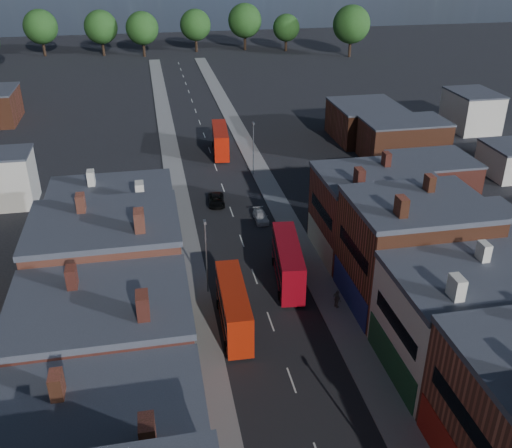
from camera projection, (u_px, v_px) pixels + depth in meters
name	position (u px, v px, depth m)	size (l,w,h in m)	color
pavement_west	(180.00, 209.00, 75.01)	(3.00, 200.00, 0.12)	gray
pavement_east	(277.00, 201.00, 77.21)	(3.00, 200.00, 0.12)	gray
lamp_post_2	(206.00, 252.00, 55.64)	(0.25, 0.70, 8.12)	slate
lamp_post_3	(253.00, 145.00, 83.60)	(0.25, 0.70, 8.12)	slate
bus_0	(234.00, 306.00, 51.66)	(2.73, 9.96, 4.27)	red
bus_1	(288.00, 262.00, 58.53)	(3.59, 10.42, 4.41)	#9F0916
bus_2	(220.00, 140.00, 92.80)	(3.19, 10.25, 4.36)	#B21707
car_2	(216.00, 200.00, 76.16)	(2.07, 4.48, 1.25)	black
car_3	(261.00, 216.00, 71.89)	(1.59, 3.92, 1.14)	silver
ped_3	(337.00, 299.00, 54.85)	(1.11, 0.51, 1.90)	#5D5850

